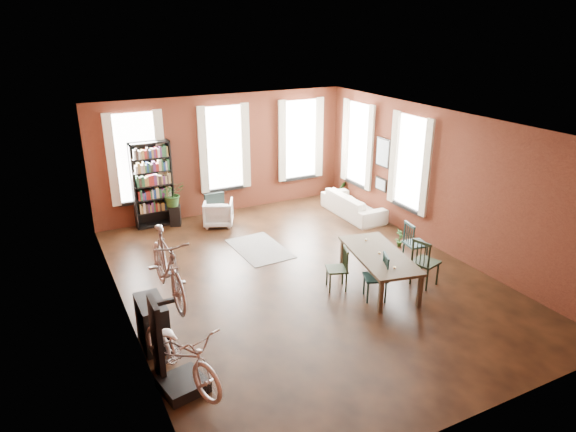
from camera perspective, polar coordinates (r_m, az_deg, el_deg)
room at (r=10.48m, az=1.42°, el=5.17°), size 9.00×9.04×3.22m
dining_table at (r=10.39m, az=9.99°, el=-5.90°), size 1.32×2.20×0.70m
dining_chair_a at (r=9.87m, az=9.69°, el=-6.72°), size 0.55×0.55×0.90m
dining_chair_b at (r=10.14m, az=5.44°, el=-5.88°), size 0.51×0.51×0.86m
dining_chair_c at (r=10.57m, az=15.02°, el=-4.95°), size 0.57×0.57×1.00m
dining_chair_d at (r=11.40m, az=14.01°, el=-2.98°), size 0.51×0.51×0.96m
bookshelf at (r=13.39m, az=-14.81°, el=3.39°), size 1.00×0.32×2.20m
white_armchair at (r=13.32m, az=-7.74°, el=0.49°), size 0.93×0.91×0.74m
cream_sofa at (r=13.97m, az=7.27°, el=1.67°), size 0.61×2.08×0.81m
striped_rug at (r=11.98m, az=-3.18°, el=-3.64°), size 1.12×1.73×0.01m
bike_trainer at (r=7.91m, az=-11.59°, el=-17.87°), size 0.71×0.71×0.18m
bike_wall_rack at (r=7.87m, az=-14.35°, el=-13.29°), size 0.16×0.60×1.30m
console_table at (r=8.77m, az=-14.82°, el=-11.41°), size 0.40×0.80×0.80m
plant_stand at (r=13.54m, az=-12.41°, el=0.07°), size 0.34×0.34×0.54m
plant_by_sofa at (r=15.28m, az=5.88°, el=2.31°), size 0.37×0.60×0.25m
plant_small at (r=12.35m, az=12.23°, el=-2.98°), size 0.35×0.47×0.15m
bicycle_floor at (r=7.32m, az=-12.02°, el=-11.87°), size 0.90×1.10×1.81m
bicycle_hung at (r=7.20m, az=-13.47°, el=-3.07°), size 0.47×1.00×1.66m
plant_on_stand at (r=13.36m, az=-12.68°, el=2.15°), size 0.66×0.72×0.51m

